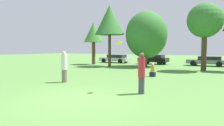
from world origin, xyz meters
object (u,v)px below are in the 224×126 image
at_px(person_thrower, 64,67).
at_px(parked_car_silver, 115,58).
at_px(person_catcher, 142,73).
at_px(tree_0, 93,33).
at_px(parked_car_grey, 208,61).
at_px(tree_2, 146,35).
at_px(tree_3, 205,21).
at_px(tree_1, 110,20).
at_px(frisbee, 119,43).
at_px(bystander_sitting, 153,71).
at_px(parked_car_black, 154,59).

distance_m(person_thrower, parked_car_silver, 18.13).
distance_m(person_catcher, tree_0, 18.52).
bearing_deg(person_catcher, parked_car_grey, -86.57).
height_order(tree_2, tree_3, tree_2).
xyz_separation_m(tree_1, parked_car_grey, (10.01, 6.20, -4.75)).
distance_m(frisbee, tree_1, 14.58).
relative_size(tree_3, parked_car_grey, 1.39).
relative_size(bystander_sitting, parked_car_grey, 0.22).
bearing_deg(frisbee, parked_car_black, 102.82).
height_order(bystander_sitting, tree_3, tree_3).
distance_m(tree_0, parked_car_silver, 5.58).
bearing_deg(parked_car_black, parked_car_silver, 2.81).
height_order(tree_0, parked_car_grey, tree_0).
bearing_deg(frisbee, person_catcher, 4.03).
bearing_deg(tree_3, parked_car_silver, 155.46).
xyz_separation_m(tree_2, parked_car_grey, (6.16, 4.37, -3.05)).
bearing_deg(frisbee, parked_car_grey, 82.36).
bearing_deg(tree_1, tree_3, 0.72).
xyz_separation_m(parked_car_black, parked_car_grey, (6.57, 0.24, -0.06)).
height_order(tree_0, parked_car_black, tree_0).
distance_m(tree_2, parked_car_grey, 8.15).
xyz_separation_m(tree_0, parked_car_silver, (0.96, 4.24, -3.50)).
xyz_separation_m(person_catcher, bystander_sitting, (-1.43, 5.94, -0.56)).
xyz_separation_m(person_thrower, tree_1, (-3.30, 11.32, 4.40)).
distance_m(tree_0, tree_1, 3.97).
xyz_separation_m(parked_car_silver, parked_car_black, (5.88, 0.08, 0.05)).
bearing_deg(tree_2, person_thrower, -92.36).
relative_size(person_catcher, tree_1, 0.27).
xyz_separation_m(person_thrower, bystander_sitting, (3.96, 5.22, -0.56)).
relative_size(person_catcher, parked_car_black, 0.49).
bearing_deg(tree_2, parked_car_grey, 35.32).
height_order(person_thrower, tree_2, tree_2).
bearing_deg(person_catcher, tree_2, -63.17).
height_order(person_thrower, parked_car_silver, person_thrower).
bearing_deg(parked_car_grey, parked_car_black, 4.14).
distance_m(frisbee, tree_3, 12.72).
height_order(person_thrower, parked_car_grey, person_thrower).
bearing_deg(parked_car_silver, person_catcher, 123.89).
bearing_deg(parked_car_silver, frisbee, 121.07).
bearing_deg(parked_car_black, person_catcher, 108.31).
relative_size(person_thrower, bystander_sitting, 1.95).
height_order(frisbee, tree_1, tree_1).
relative_size(tree_2, parked_car_silver, 1.38).
xyz_separation_m(tree_1, parked_car_black, (3.44, 5.96, -4.69)).
bearing_deg(person_catcher, tree_0, -40.95).
distance_m(tree_3, parked_car_silver, 14.41).
distance_m(tree_3, parked_car_grey, 7.28).
relative_size(frisbee, tree_1, 0.04).
distance_m(person_thrower, tree_0, 14.92).
relative_size(bystander_sitting, tree_0, 0.18).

